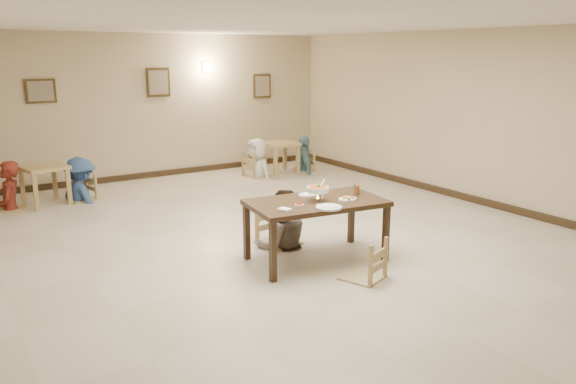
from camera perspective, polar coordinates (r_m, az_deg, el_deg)
floor at (r=8.09m, az=-0.87°, el=-4.70°), size 10.00×10.00×0.00m
ceiling at (r=7.68m, az=-0.95°, el=17.02°), size 10.00×10.00×0.00m
wall_back at (r=12.26m, az=-13.42°, el=8.44°), size 10.00×0.00×10.00m
wall_right at (r=10.40m, az=18.34°, el=7.22°), size 0.00×10.00×10.00m
baseboard_back at (r=12.44m, az=-13.01°, el=1.82°), size 8.00×0.06×0.12m
baseboard_right at (r=10.63m, az=17.65°, el=-0.51°), size 0.06×10.00×0.12m
picture_a at (r=11.65m, az=-23.84°, el=9.36°), size 0.55×0.04×0.45m
picture_b at (r=12.22m, az=-13.04°, el=10.79°), size 0.50×0.04×0.60m
picture_c at (r=13.28m, az=-2.64°, el=10.69°), size 0.45×0.04×0.55m
wall_sconce at (r=12.63m, az=-8.31°, el=12.45°), size 0.16×0.05×0.22m
main_table at (r=7.05m, az=2.89°, el=-1.51°), size 1.79×1.15×0.79m
chair_far at (r=7.68m, az=-0.97°, el=-1.68°), size 0.49×0.49×1.04m
chair_near at (r=6.59m, az=7.68°, el=-4.92°), size 0.44×0.44×0.93m
main_diner at (r=7.55m, az=-0.58°, el=0.23°), size 0.91×0.79×1.59m
curry_warmer at (r=6.99m, az=3.05°, el=0.26°), size 0.31×0.28×0.25m
rice_plate_far at (r=7.27m, az=2.08°, el=-0.25°), size 0.27×0.27×0.06m
rice_plate_near at (r=6.69m, az=4.17°, el=-1.53°), size 0.31×0.31×0.07m
fried_plate at (r=7.08m, az=6.08°, el=-0.69°), size 0.24×0.24×0.05m
chili_dish at (r=6.79m, az=1.16°, el=-1.30°), size 0.10×0.10×0.02m
napkin_cutlery at (r=6.57m, az=-0.34°, el=-1.79°), size 0.17×0.23×0.03m
drink_glass at (r=7.37m, az=6.99°, el=0.29°), size 0.08×0.08×0.15m
bg_table_left at (r=10.63m, az=-23.53°, el=1.75°), size 0.83×0.83×0.69m
bg_table_right at (r=12.38m, az=-0.80°, el=4.44°), size 0.71×0.71×0.69m
bg_chair_ll at (r=10.50m, az=-26.62°, el=1.13°), size 0.50×0.50×1.06m
bg_chair_lr at (r=10.74m, az=-20.37°, el=1.57°), size 0.43×0.43×0.91m
bg_chair_rl at (r=12.09m, az=-3.20°, el=3.99°), size 0.48×0.48×1.03m
bg_chair_rr at (r=12.65m, az=1.65°, el=4.16°), size 0.42×0.42×0.90m
bg_diner_a at (r=10.44m, az=-26.80°, el=2.80°), size 0.54×0.69×1.68m
bg_diner_b at (r=10.68m, az=-20.52°, el=3.32°), size 0.92×1.16×1.57m
bg_diner_c at (r=12.04m, az=-3.22°, el=5.47°), size 0.69×0.90×1.65m
bg_diner_d at (r=12.60m, az=1.66°, el=5.70°), size 0.66×1.01×1.59m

